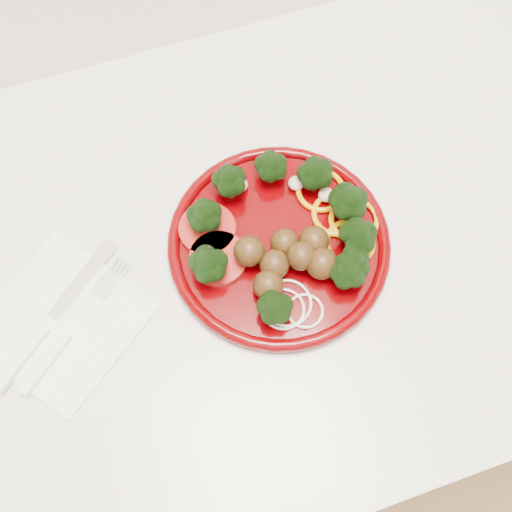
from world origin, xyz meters
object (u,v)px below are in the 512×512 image
object	(u,v)px
plate	(284,240)
napkin	(62,321)
knife	(41,332)
fork	(58,347)

from	to	relation	value
plate	napkin	distance (m)	0.25
plate	knife	bearing A→B (deg)	-177.19
knife	fork	world-z (taller)	knife
plate	knife	world-z (taller)	plate
plate	knife	xyz separation A→B (m)	(-0.27, -0.01, -0.01)
plate	fork	distance (m)	0.26
plate	fork	xyz separation A→B (m)	(-0.26, -0.03, -0.01)
napkin	fork	bearing A→B (deg)	-107.36
plate	napkin	size ratio (longest dim) A/B	1.65
plate	fork	world-z (taller)	plate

